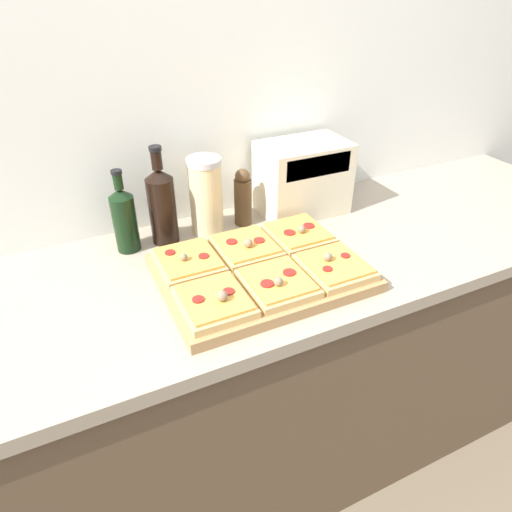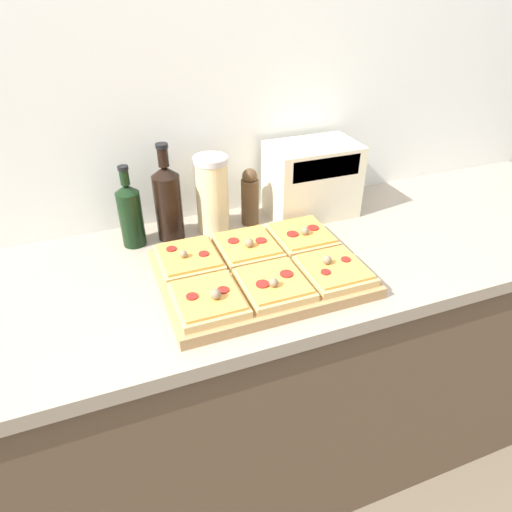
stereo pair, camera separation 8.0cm
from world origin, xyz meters
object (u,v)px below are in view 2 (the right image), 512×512
wine_bottle (168,201)px  toaster_oven (312,180)px  olive_oil_bottle (130,214)px  grain_jar_tall (212,195)px  pepper_mill (250,197)px  cutting_board (260,273)px

wine_bottle → toaster_oven: bearing=-0.5°
wine_bottle → olive_oil_bottle: bearing=-180.0°
grain_jar_tall → toaster_oven: size_ratio=0.78×
wine_bottle → pepper_mill: (0.25, -0.00, -0.03)m
cutting_board → olive_oil_bottle: size_ratio=2.13×
wine_bottle → grain_jar_tall: wine_bottle is taller
wine_bottle → toaster_oven: (0.46, -0.00, -0.00)m
wine_bottle → grain_jar_tall: (0.13, -0.00, -0.00)m
wine_bottle → toaster_oven: wine_bottle is taller
olive_oil_bottle → pepper_mill: 0.36m
olive_oil_bottle → wine_bottle: 0.11m
cutting_board → pepper_mill: bearing=74.6°
olive_oil_bottle → wine_bottle: wine_bottle is taller
cutting_board → toaster_oven: size_ratio=1.72×
olive_oil_bottle → toaster_oven: 0.58m
grain_jar_tall → olive_oil_bottle: bearing=180.0°
cutting_board → wine_bottle: (-0.17, 0.30, 0.10)m
cutting_board → toaster_oven: toaster_oven is taller
toaster_oven → wine_bottle: bearing=179.5°
cutting_board → olive_oil_bottle: (-0.28, 0.30, 0.08)m
cutting_board → wine_bottle: size_ratio=1.78×
cutting_board → pepper_mill: pepper_mill is taller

